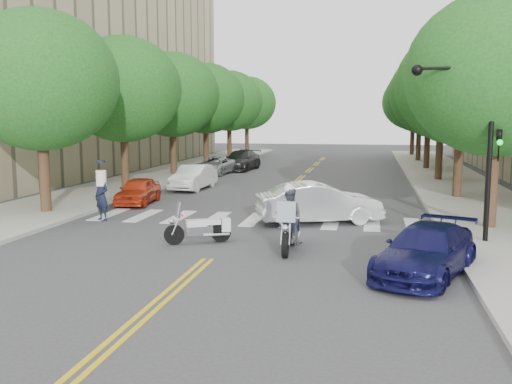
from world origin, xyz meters
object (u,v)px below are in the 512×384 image
(sedan_blue, at_px, (426,251))
(convertible, at_px, (319,203))
(motorcycle_parked, at_px, (204,228))
(motorcycle_police, at_px, (289,221))
(officer_standing, at_px, (102,197))

(sedan_blue, bearing_deg, convertible, 138.43)
(motorcycle_parked, bearing_deg, sedan_blue, -138.13)
(motorcycle_police, height_order, officer_standing, motorcycle_police)
(motorcycle_parked, xyz_separation_m, officer_standing, (-5.08, 3.06, 0.47))
(officer_standing, height_order, convertible, officer_standing)
(officer_standing, distance_m, convertible, 8.54)
(officer_standing, bearing_deg, motorcycle_parked, -3.59)
(motorcycle_police, relative_size, motorcycle_parked, 1.25)
(officer_standing, relative_size, sedan_blue, 0.43)
(officer_standing, xyz_separation_m, sedan_blue, (11.82, -5.63, -0.31))
(motorcycle_police, distance_m, sedan_blue, 4.44)
(officer_standing, distance_m, sedan_blue, 13.10)
(motorcycle_police, height_order, convertible, motorcycle_police)
(officer_standing, bearing_deg, sedan_blue, 2.03)
(motorcycle_police, distance_m, motorcycle_parked, 2.92)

